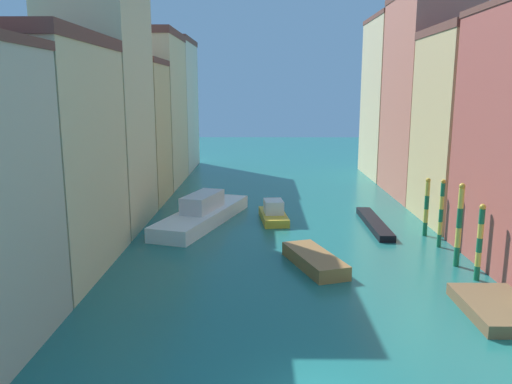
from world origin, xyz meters
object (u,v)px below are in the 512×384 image
(waterfront_dock, at_px, (498,308))
(motorboat_0, at_px, (314,260))
(mooring_pole_0, at_px, (480,242))
(vaporetto_white, at_px, (203,213))
(motorboat_1, at_px, (273,213))
(mooring_pole_1, at_px, (459,224))
(mooring_pole_3, at_px, (426,206))
(mooring_pole_2, at_px, (441,213))
(gondola_black, at_px, (374,223))

(waterfront_dock, height_order, motorboat_0, motorboat_0)
(mooring_pole_0, distance_m, vaporetto_white, 21.05)
(motorboat_0, relative_size, motorboat_1, 1.15)
(mooring_pole_1, relative_size, mooring_pole_3, 1.19)
(mooring_pole_2, xyz_separation_m, vaporetto_white, (-16.90, 6.25, -1.60))
(mooring_pole_2, bearing_deg, mooring_pole_1, -93.88)
(mooring_pole_0, height_order, mooring_pole_1, mooring_pole_1)
(mooring_pole_2, distance_m, vaporetto_white, 18.09)
(gondola_black, bearing_deg, mooring_pole_0, -74.22)
(mooring_pole_1, bearing_deg, mooring_pole_0, -83.12)
(gondola_black, bearing_deg, mooring_pole_1, -72.08)
(waterfront_dock, xyz_separation_m, motorboat_1, (-10.35, 17.78, 0.31))
(waterfront_dock, xyz_separation_m, vaporetto_white, (-16.06, 16.96, 0.50))
(mooring_pole_2, relative_size, gondola_black, 0.52)
(waterfront_dock, xyz_separation_m, mooring_pole_3, (0.74, 13.50, 1.91))
(gondola_black, bearing_deg, waterfront_dock, -81.46)
(mooring_pole_2, xyz_separation_m, motorboat_0, (-8.95, -4.08, -1.99))
(mooring_pole_1, relative_size, gondola_black, 0.57)
(mooring_pole_2, relative_size, mooring_pole_3, 1.09)
(mooring_pole_1, relative_size, motorboat_1, 0.98)
(mooring_pole_0, relative_size, gondola_black, 0.49)
(waterfront_dock, height_order, mooring_pole_0, mooring_pole_0)
(mooring_pole_2, height_order, gondola_black, mooring_pole_2)
(mooring_pole_1, height_order, gondola_black, mooring_pole_1)
(mooring_pole_3, bearing_deg, mooring_pole_2, -88.13)
(waterfront_dock, relative_size, mooring_pole_2, 1.07)
(gondola_black, xyz_separation_m, motorboat_1, (-7.92, 1.66, 0.36))
(waterfront_dock, relative_size, vaporetto_white, 0.38)
(vaporetto_white, xyz_separation_m, motorboat_0, (7.95, -10.33, -0.39))
(gondola_black, bearing_deg, vaporetto_white, 176.47)
(mooring_pole_3, bearing_deg, mooring_pole_0, -89.29)
(mooring_pole_0, relative_size, mooring_pole_1, 0.86)
(mooring_pole_2, distance_m, mooring_pole_3, 2.79)
(waterfront_dock, bearing_deg, mooring_pole_3, 86.85)
(mooring_pole_3, bearing_deg, mooring_pole_1, -91.47)
(mooring_pole_2, distance_m, gondola_black, 6.67)
(mooring_pole_1, xyz_separation_m, vaporetto_white, (-16.64, 10.10, -1.83))
(waterfront_dock, height_order, vaporetto_white, vaporetto_white)
(mooring_pole_0, height_order, motorboat_0, mooring_pole_0)
(mooring_pole_3, relative_size, vaporetto_white, 0.33)
(mooring_pole_0, xyz_separation_m, motorboat_1, (-11.20, 13.25, -1.65))
(gondola_black, bearing_deg, motorboat_0, -120.95)
(mooring_pole_1, distance_m, mooring_pole_2, 3.87)
(mooring_pole_3, distance_m, motorboat_0, 11.35)
(mooring_pole_0, bearing_deg, motorboat_0, 166.80)
(mooring_pole_1, xyz_separation_m, gondola_black, (-3.00, 9.26, -2.38))
(mooring_pole_2, distance_m, motorboat_1, 13.35)
(mooring_pole_0, distance_m, mooring_pole_2, 6.19)
(mooring_pole_0, height_order, mooring_pole_3, mooring_pole_0)
(gondola_black, bearing_deg, motorboat_1, 168.17)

